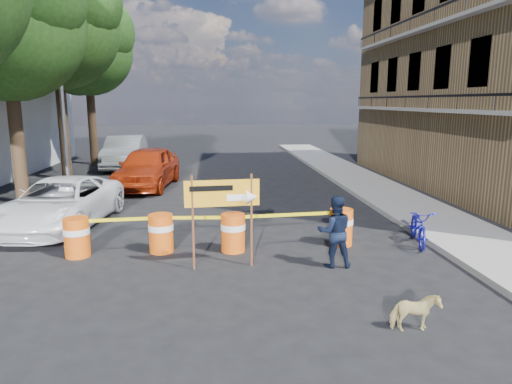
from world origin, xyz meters
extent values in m
plane|color=black|center=(0.00, 0.00, 0.00)|extent=(120.00, 120.00, 0.00)
cube|color=gray|center=(6.20, 6.00, 0.07)|extent=(2.40, 40.00, 0.15)
cylinder|color=#332316|center=(-6.80, 7.00, 2.38)|extent=(0.44, 0.44, 4.76)
sphere|color=#183F12|center=(-6.80, 7.00, 5.95)|extent=(5.00, 5.00, 5.00)
cylinder|color=#332316|center=(-6.80, 12.00, 2.66)|extent=(0.44, 0.44, 5.32)
sphere|color=#183F12|center=(-6.80, 12.00, 6.65)|extent=(5.40, 5.40, 5.40)
sphere|color=#183F12|center=(-7.61, 12.68, 5.89)|extent=(3.78, 3.78, 3.78)
cylinder|color=#332316|center=(-6.80, 17.00, 2.46)|extent=(0.44, 0.44, 4.93)
sphere|color=#183F12|center=(-6.80, 17.00, 6.16)|extent=(4.80, 4.80, 4.80)
sphere|color=#183F12|center=(-5.96, 16.52, 7.04)|extent=(3.60, 3.60, 3.60)
sphere|color=#183F12|center=(-7.52, 17.60, 5.46)|extent=(3.36, 3.36, 3.36)
cylinder|color=gray|center=(-6.00, 9.50, 4.00)|extent=(0.16, 0.16, 8.00)
cylinder|color=#ED490D|center=(-3.31, 1.06, 0.45)|extent=(0.56, 0.56, 0.90)
cylinder|color=white|center=(-3.31, 1.06, 0.60)|extent=(0.58, 0.58, 0.14)
cylinder|color=#ED490D|center=(-1.45, 1.20, 0.45)|extent=(0.56, 0.56, 0.90)
cylinder|color=white|center=(-1.45, 1.20, 0.60)|extent=(0.58, 0.58, 0.14)
cylinder|color=#ED490D|center=(0.22, 1.09, 0.45)|extent=(0.56, 0.56, 0.90)
cylinder|color=white|center=(0.22, 1.09, 0.60)|extent=(0.58, 0.58, 0.14)
cylinder|color=#ED490D|center=(2.88, 1.32, 0.45)|extent=(0.56, 0.56, 0.90)
cylinder|color=white|center=(2.88, 1.32, 0.60)|extent=(0.58, 0.58, 0.14)
cylinder|color=#592D19|center=(-0.65, -0.03, 1.00)|extent=(0.05, 0.05, 2.00)
cylinder|color=#592D19|center=(0.57, 0.07, 1.00)|extent=(0.05, 0.05, 2.00)
cube|color=orange|center=(-0.04, 0.02, 1.61)|extent=(1.55, 0.16, 0.56)
cube|color=white|center=(0.27, 0.03, 1.51)|extent=(0.44, 0.05, 0.13)
cone|color=white|center=(0.57, 0.05, 1.51)|extent=(0.27, 0.31, 0.29)
cube|color=black|center=(-0.26, -0.02, 1.72)|extent=(0.89, 0.08, 0.11)
imported|color=black|center=(2.32, -0.12, 0.77)|extent=(0.78, 0.63, 1.54)
imported|color=#1515AD|center=(4.80, 1.20, 0.86)|extent=(0.81, 1.03, 1.73)
imported|color=tan|center=(2.81, -3.00, 0.31)|extent=(0.72, 0.33, 0.61)
imported|color=white|center=(-4.48, 3.71, 0.68)|extent=(2.86, 5.12, 1.35)
imported|color=#97270C|center=(-2.87, 9.58, 0.83)|extent=(2.56, 5.08, 1.66)
imported|color=#B7BABF|center=(-4.80, 15.31, 0.85)|extent=(1.94, 5.19, 1.69)
camera|label=1|loc=(-0.23, -9.19, 3.47)|focal=32.00mm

